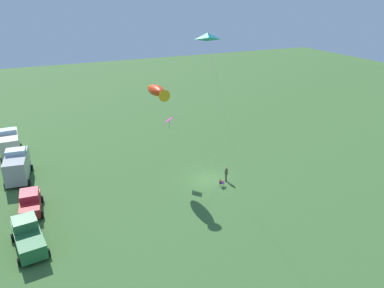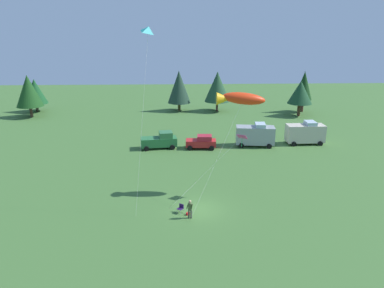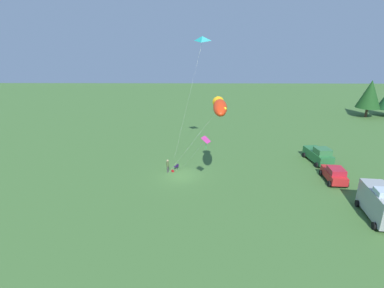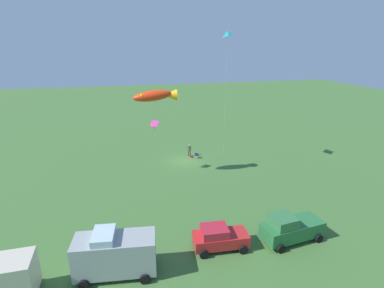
# 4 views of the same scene
# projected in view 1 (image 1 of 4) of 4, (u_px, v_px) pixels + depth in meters

# --- Properties ---
(ground_plane) EXTENTS (160.00, 160.00, 0.00)m
(ground_plane) POSITION_uv_depth(u_px,v_px,m) (209.00, 180.00, 41.79)
(ground_plane) COLOR #3F6A31
(person_kite_flyer) EXTENTS (0.62, 0.43, 1.74)m
(person_kite_flyer) POSITION_uv_depth(u_px,v_px,m) (226.00, 173.00, 41.21)
(person_kite_flyer) COLOR #3D3D3A
(person_kite_flyer) RESTS_ON ground
(folding_chair) EXTENTS (0.67, 0.67, 0.82)m
(folding_chair) POSITION_uv_depth(u_px,v_px,m) (221.00, 182.00, 40.32)
(folding_chair) COLOR #281348
(folding_chair) RESTS_ON ground
(backpack_on_grass) EXTENTS (0.39, 0.36, 0.22)m
(backpack_on_grass) POSITION_uv_depth(u_px,v_px,m) (222.00, 182.00, 41.18)
(backpack_on_grass) COLOR #B41517
(backpack_on_grass) RESTS_ON ground
(truck_green_flatbed) EXTENTS (5.21, 2.91, 2.34)m
(truck_green_flatbed) POSITION_uv_depth(u_px,v_px,m) (28.00, 236.00, 30.45)
(truck_green_flatbed) COLOR #276936
(truck_green_flatbed) RESTS_ON ground
(car_red_sedan) EXTENTS (4.31, 2.44, 1.89)m
(car_red_sedan) POSITION_uv_depth(u_px,v_px,m) (30.00, 202.00, 35.59)
(car_red_sedan) COLOR red
(car_red_sedan) RESTS_ON ground
(van_motorhome_grey) EXTENTS (5.62, 3.11, 3.34)m
(van_motorhome_grey) POSITION_uv_depth(u_px,v_px,m) (17.00, 166.00, 41.49)
(van_motorhome_grey) COLOR #949B9B
(van_motorhome_grey) RESTS_ON ground
(van_camper_beige) EXTENTS (5.44, 2.69, 3.34)m
(van_camper_beige) POSITION_uv_depth(u_px,v_px,m) (10.00, 143.00, 47.52)
(van_camper_beige) COLOR beige
(van_camper_beige) RESTS_ON ground
(kite_large_fish) EXTENTS (7.56, 6.66, 10.49)m
(kite_large_fish) POSITION_uv_depth(u_px,v_px,m) (157.00, 91.00, 39.86)
(kite_large_fish) COLOR red
(kite_large_fish) RESTS_ON ground
(kite_delta_teal) EXTENTS (2.25, 4.72, 16.55)m
(kite_delta_teal) POSITION_uv_depth(u_px,v_px,m) (208.00, 36.00, 30.94)
(kite_delta_teal) COLOR teal
(kite_delta_teal) RESTS_ON ground
(kite_diamond_rainbow) EXTENTS (7.71, 3.26, 6.48)m
(kite_diamond_rainbow) POSITION_uv_depth(u_px,v_px,m) (170.00, 122.00, 41.83)
(kite_diamond_rainbow) COLOR #D03793
(kite_diamond_rainbow) RESTS_ON ground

